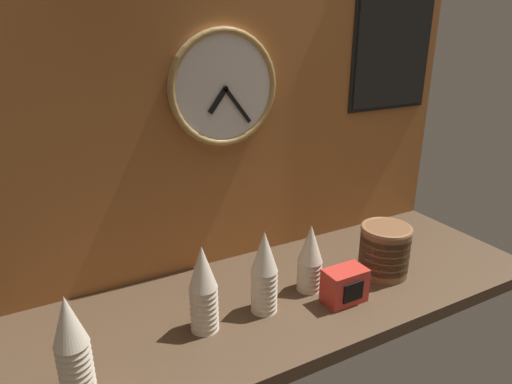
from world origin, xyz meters
The scene contains 10 objects.
ground_plane centered at (0.00, 0.00, -0.02)m, with size 1.60×0.56×0.04m, color #4C3826.
wall_tiled_back centered at (0.00, 0.27, 0.53)m, with size 1.60×0.03×1.05m.
cup_stack_center_right centered at (0.08, -0.03, 0.10)m, with size 0.07×0.07×0.20m.
cup_stack_center centered at (-0.08, -0.05, 0.12)m, with size 0.07×0.07×0.23m.
cup_stack_center_left centered at (-0.25, -0.05, 0.12)m, with size 0.07×0.07×0.23m.
cup_stack_far_left centered at (-0.57, -0.12, 0.12)m, with size 0.07×0.07×0.23m.
bowl_stack_right centered at (0.34, -0.06, 0.08)m, with size 0.15×0.15×0.16m.
wall_clock centered at (-0.05, 0.23, 0.55)m, with size 0.33×0.03×0.33m.
menu_board centered at (0.59, 0.24, 0.72)m, with size 0.35×0.01×0.56m.
napkin_dispenser centered at (0.14, -0.12, 0.05)m, with size 0.12×0.08×0.10m.
Camera 1 is at (-0.60, -0.96, 0.74)m, focal length 32.00 mm.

